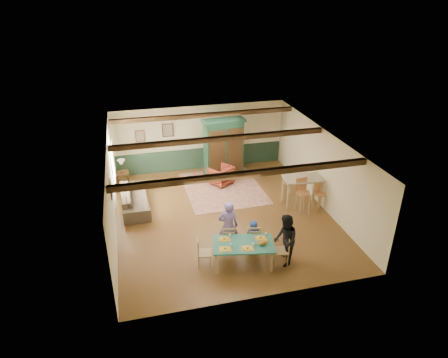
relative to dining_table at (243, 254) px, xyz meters
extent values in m
plane|color=#513216|center=(0.10, 2.64, -0.34)|extent=(8.00, 8.00, 0.00)
cube|color=beige|center=(0.10, 6.64, 1.01)|extent=(7.00, 0.02, 2.70)
cube|color=beige|center=(-3.40, 2.64, 1.01)|extent=(0.02, 8.00, 2.70)
cube|color=beige|center=(3.60, 2.64, 1.01)|extent=(0.02, 8.00, 2.70)
cube|color=white|center=(0.10, 2.64, 2.36)|extent=(7.00, 8.00, 0.02)
cube|color=#1B3324|center=(0.10, 6.62, 0.11)|extent=(6.95, 0.03, 0.90)
cube|color=black|center=(0.10, 0.34, 2.27)|extent=(6.95, 0.16, 0.16)
cube|color=black|center=(0.10, 3.04, 2.27)|extent=(6.95, 0.16, 0.16)
cube|color=black|center=(0.10, 5.64, 2.27)|extent=(6.95, 0.16, 0.16)
imported|color=#735C9E|center=(-0.22, 0.79, 0.45)|extent=(0.64, 0.48, 1.58)
imported|color=black|center=(1.13, -0.22, 0.41)|extent=(0.71, 0.83, 1.52)
imported|color=navy|center=(0.50, 0.65, 0.12)|extent=(0.50, 0.38, 0.92)
cube|color=#C4AE8E|center=(0.56, 4.59, -0.34)|extent=(2.92, 3.44, 0.01)
cube|color=#132F1F|center=(0.88, 5.79, 0.83)|extent=(1.72, 0.82, 2.34)
imported|color=#511710|center=(0.58, 5.00, 0.03)|extent=(1.10, 1.11, 0.74)
imported|color=#3E3427|center=(-2.75, 3.92, -0.01)|extent=(0.94, 2.31, 0.67)
camera|label=1|loc=(-2.68, -8.56, 6.71)|focal=32.00mm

